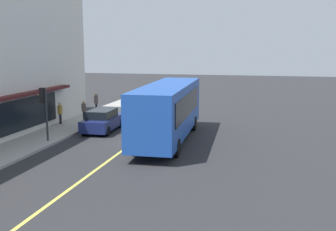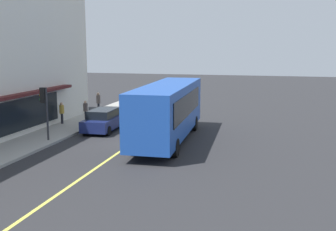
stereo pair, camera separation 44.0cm
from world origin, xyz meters
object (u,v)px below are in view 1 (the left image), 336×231
pedestrian_near_storefront (96,101)px  pedestrian_mid_block (60,111)px  car_navy (103,120)px  pedestrian_by_curb (84,109)px  traffic_light (44,101)px  bus (168,109)px

pedestrian_near_storefront → pedestrian_mid_block: bearing=172.2°
car_navy → pedestrian_near_storefront: bearing=26.9°
pedestrian_near_storefront → pedestrian_by_curb: size_ratio=1.15×
traffic_light → pedestrian_mid_block: (5.01, 1.65, -1.44)m
traffic_light → car_navy: traffic_light is taller
traffic_light → pedestrian_by_curb: bearing=4.2°
pedestrian_mid_block → pedestrian_near_storefront: 5.06m
traffic_light → pedestrian_mid_block: size_ratio=2.02×
bus → traffic_light: bearing=107.1°
pedestrian_by_curb → bus: bearing=-119.6°
traffic_light → car_navy: size_ratio=0.73×
bus → pedestrian_by_curb: bus is taller
pedestrian_by_curb → car_navy: bearing=-134.4°
pedestrian_near_storefront → traffic_light: bearing=-174.5°
pedestrian_mid_block → pedestrian_by_curb: pedestrian_mid_block is taller
bus → car_navy: bus is taller
bus → car_navy: size_ratio=2.57×
bus → pedestrian_by_curb: bearing=60.4°
pedestrian_near_storefront → pedestrian_by_curb: 3.53m
bus → pedestrian_by_curb: size_ratio=7.27×
traffic_light → pedestrian_near_storefront: 10.15m
traffic_light → pedestrian_near_storefront: size_ratio=1.80×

